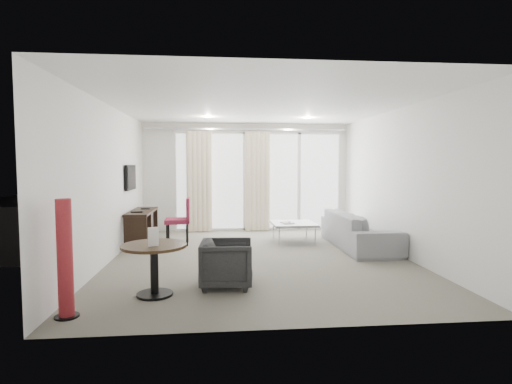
{
  "coord_description": "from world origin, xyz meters",
  "views": [
    {
      "loc": [
        -0.71,
        -6.76,
        1.62
      ],
      "look_at": [
        0.0,
        0.6,
        1.1
      ],
      "focal_mm": 28.0,
      "sensor_mm": 36.0,
      "label": 1
    }
  ],
  "objects": [
    {
      "name": "window_panel",
      "position": [
        0.3,
        2.98,
        1.2
      ],
      "size": [
        4.0,
        0.02,
        2.38
      ],
      "primitive_type": null,
      "color": "white",
      "rests_on": "ground"
    },
    {
      "name": "floor",
      "position": [
        0.0,
        0.0,
        0.0
      ],
      "size": [
        5.0,
        6.0,
        0.0
      ],
      "primitive_type": "cube",
      "color": "#686458",
      "rests_on": "ground"
    },
    {
      "name": "wall_left",
      "position": [
        -2.5,
        0.0,
        1.3
      ],
      "size": [
        0.0,
        6.0,
        2.6
      ],
      "primitive_type": "cube",
      "color": "silver",
      "rests_on": "ground"
    },
    {
      "name": "desk",
      "position": [
        -2.26,
        1.51,
        0.33
      ],
      "size": [
        0.45,
        1.43,
        0.67
      ],
      "primitive_type": null,
      "color": "black",
      "rests_on": "floor"
    },
    {
      "name": "sofa",
      "position": [
        2.03,
        0.72,
        0.34
      ],
      "size": [
        0.9,
        2.31,
        0.67
      ],
      "primitive_type": "imported",
      "rotation": [
        0.0,
        0.0,
        1.57
      ],
      "color": "gray",
      "rests_on": "floor"
    },
    {
      "name": "round_table",
      "position": [
        -1.49,
        -1.85,
        0.32
      ],
      "size": [
        0.95,
        0.95,
        0.64
      ],
      "primitive_type": null,
      "rotation": [
        0.0,
        0.0,
        0.21
      ],
      "color": "black",
      "rests_on": "floor"
    },
    {
      "name": "desk_chair",
      "position": [
        -1.52,
        1.3,
        0.47
      ],
      "size": [
        0.53,
        0.5,
        0.94
      ],
      "primitive_type": null,
      "rotation": [
        0.0,
        0.0,
        0.04
      ],
      "color": "maroon",
      "rests_on": "floor"
    },
    {
      "name": "menu_card",
      "position": [
        -1.48,
        -1.96,
        0.72
      ],
      "size": [
        0.12,
        0.07,
        0.23
      ],
      "primitive_type": null,
      "rotation": [
        0.0,
        0.0,
        0.42
      ],
      "color": "white",
      "rests_on": "round_table"
    },
    {
      "name": "wall_right",
      "position": [
        2.5,
        0.0,
        1.3
      ],
      "size": [
        0.0,
        6.0,
        2.6
      ],
      "primitive_type": "cube",
      "color": "silver",
      "rests_on": "ground"
    },
    {
      "name": "tv",
      "position": [
        -2.46,
        1.45,
        1.35
      ],
      "size": [
        0.05,
        0.8,
        0.5
      ],
      "primitive_type": null,
      "color": "black",
      "rests_on": "wall_left"
    },
    {
      "name": "wall_front",
      "position": [
        0.0,
        -3.0,
        1.3
      ],
      "size": [
        5.0,
        0.0,
        2.6
      ],
      "primitive_type": "cube",
      "color": "silver",
      "rests_on": "ground"
    },
    {
      "name": "rattan_table",
      "position": [
        1.43,
        3.78,
        0.26
      ],
      "size": [
        0.6,
        0.6,
        0.53
      ],
      "primitive_type": null,
      "rotation": [
        0.0,
        0.0,
        -0.15
      ],
      "color": "brown",
      "rests_on": "terrace_slab"
    },
    {
      "name": "red_lamp",
      "position": [
        -2.31,
        -2.47,
        0.63
      ],
      "size": [
        0.3,
        0.3,
        1.26
      ],
      "primitive_type": "cylinder",
      "rotation": [
        0.0,
        0.0,
        0.21
      ],
      "color": "maroon",
      "rests_on": "floor"
    },
    {
      "name": "remote",
      "position": [
        0.77,
        1.36,
        0.36
      ],
      "size": [
        0.09,
        0.16,
        0.02
      ],
      "primitive_type": null,
      "rotation": [
        0.0,
        0.0,
        -0.31
      ],
      "color": "black",
      "rests_on": "coffee_table"
    },
    {
      "name": "window_frame",
      "position": [
        0.3,
        2.97,
        1.2
      ],
      "size": [
        4.1,
        0.06,
        2.44
      ],
      "primitive_type": null,
      "color": "white",
      "rests_on": "ground"
    },
    {
      "name": "tub_armchair",
      "position": [
        -0.6,
        -1.57,
        0.31
      ],
      "size": [
        0.72,
        0.7,
        0.62
      ],
      "primitive_type": "imported",
      "rotation": [
        0.0,
        0.0,
        1.51
      ],
      "color": "black",
      "rests_on": "floor"
    },
    {
      "name": "downlight_b",
      "position": [
        1.2,
        1.6,
        2.59
      ],
      "size": [
        0.12,
        0.12,
        0.02
      ],
      "primitive_type": "cylinder",
      "color": "#FFE0B2",
      "rests_on": "ceiling"
    },
    {
      "name": "balustrade",
      "position": [
        0.3,
        5.95,
        0.5
      ],
      "size": [
        5.5,
        0.06,
        1.05
      ],
      "primitive_type": null,
      "color": "#B2B2B7",
      "rests_on": "terrace_slab"
    },
    {
      "name": "curtain_left",
      "position": [
        -1.15,
        2.82,
        1.2
      ],
      "size": [
        0.6,
        0.2,
        2.38
      ],
      "primitive_type": null,
      "color": "beige",
      "rests_on": "ground"
    },
    {
      "name": "ceiling",
      "position": [
        0.0,
        0.0,
        2.6
      ],
      "size": [
        5.0,
        6.0,
        0.0
      ],
      "primitive_type": "cube",
      "color": "white",
      "rests_on": "ground"
    },
    {
      "name": "rattan_chair_a",
      "position": [
        0.83,
        4.12,
        0.37
      ],
      "size": [
        0.67,
        0.67,
        0.74
      ],
      "primitive_type": null,
      "rotation": [
        0.0,
        0.0,
        -0.41
      ],
      "color": "brown",
      "rests_on": "terrace_slab"
    },
    {
      "name": "coffee_table",
      "position": [
        0.86,
        1.37,
        0.2
      ],
      "size": [
        0.9,
        0.9,
        0.4
      ],
      "primitive_type": null,
      "rotation": [
        0.0,
        0.0,
        0.02
      ],
      "color": "gray",
      "rests_on": "floor"
    },
    {
      "name": "curtain_right",
      "position": [
        0.25,
        2.82,
        1.2
      ],
      "size": [
        0.6,
        0.2,
        2.38
      ],
      "primitive_type": null,
      "color": "beige",
      "rests_on": "ground"
    },
    {
      "name": "magazine",
      "position": [
        0.72,
        1.32,
        0.36
      ],
      "size": [
        0.26,
        0.3,
        0.02
      ],
      "primitive_type": null,
      "rotation": [
        0.0,
        0.0,
        0.22
      ],
      "color": "gray",
      "rests_on": "coffee_table"
    },
    {
      "name": "curtain_track",
      "position": [
        0.0,
        2.82,
        2.45
      ],
      "size": [
        4.8,
        0.04,
        0.04
      ],
      "primitive_type": null,
      "color": "#B2B2B7",
      "rests_on": "ceiling"
    },
    {
      "name": "rattan_chair_b",
      "position": [
        2.29,
        4.35,
        0.45
      ],
      "size": [
        0.73,
        0.73,
        0.91
      ],
      "primitive_type": null,
      "rotation": [
        0.0,
        0.0,
        0.21
      ],
      "color": "brown",
      "rests_on": "terrace_slab"
    },
    {
      "name": "downlight_a",
      "position": [
        -0.9,
        1.6,
        2.59
      ],
      "size": [
        0.12,
        0.12,
        0.02
      ],
      "primitive_type": "cylinder",
      "color": "#FFE0B2",
      "rests_on": "ceiling"
    },
    {
      "name": "terrace_slab",
      "position": [
        0.3,
        4.5,
        -0.06
      ],
      "size": [
        5.6,
        3.0,
        0.12
      ],
      "primitive_type": "cube",
      "color": "#4D4D50",
      "rests_on": "ground"
    }
  ]
}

